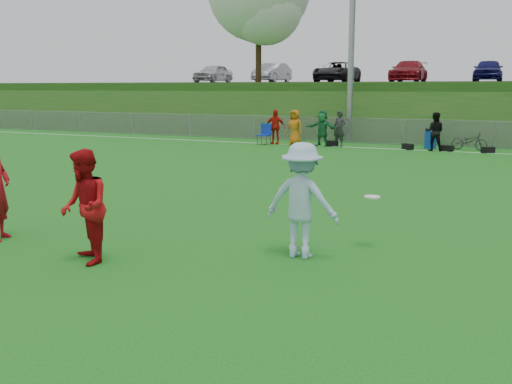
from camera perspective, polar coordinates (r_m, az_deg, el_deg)
The scene contains 15 objects.
ground at distance 9.78m, azimuth -5.97°, elevation -6.12°, with size 120.00×120.00×0.00m, color #196014.
sideline_far at distance 26.66m, azimuth 13.91°, elevation 4.18°, with size 60.00×0.10×0.01m, color white.
fence at distance 28.56m, azimuth 14.71°, elevation 5.84°, with size 58.00×0.06×1.30m.
light_pole at distance 30.16m, azimuth 9.64°, elevation 17.80°, with size 1.20×0.40×12.15m.
berm at distance 39.39m, azimuth 17.51°, elevation 8.12°, with size 120.00×18.00×3.00m, color #184814.
parking_lot at distance 41.36m, azimuth 17.98°, elevation 10.34°, with size 120.00×12.00×0.10m, color black.
car_row at distance 40.53m, azimuth 16.20°, elevation 11.53°, with size 32.04×5.18×1.44m.
spectator_row at distance 27.28m, azimuth 7.73°, elevation 6.31°, with size 8.53×0.71×1.69m.
gear_bags at distance 26.60m, azimuth 15.75°, elevation 4.36°, with size 7.50×0.58×0.26m.
player_red_center at distance 9.40m, azimuth -16.77°, elevation -1.43°, with size 0.89×0.69×1.83m, color #B30C11.
player_blue at distance 9.34m, azimuth 4.60°, elevation -0.86°, with size 1.23×0.71×1.90m, color #A6CAE7.
frisbee at distance 10.05m, azimuth 11.55°, elevation -0.48°, with size 0.28×0.28×0.03m.
recycling_bin at distance 27.40m, azimuth 17.05°, elevation 5.03°, with size 0.53×0.53×0.80m, color #0F41A8.
camp_chair at distance 28.09m, azimuth 0.82°, elevation 5.40°, with size 0.57×0.58×1.01m.
bicycle at distance 27.24m, azimuth 20.57°, elevation 4.81°, with size 0.54×1.56×0.82m, color #313134.
Camera 1 is at (4.75, -8.08, 2.78)m, focal length 40.00 mm.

